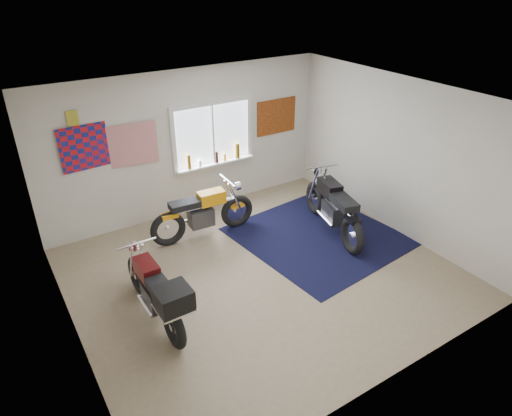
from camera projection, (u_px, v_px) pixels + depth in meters
ground at (262, 273)px, 7.11m from camera, size 5.50×5.50×0.00m
room_shell at (263, 177)px, 6.33m from camera, size 5.50×5.50×5.50m
navy_rug at (318, 236)px, 8.06m from camera, size 2.75×2.84×0.01m
window_assembly at (213, 138)px, 8.53m from camera, size 1.66×0.17×1.26m
oil_bottles at (219, 156)px, 8.67m from camera, size 1.11×0.09×0.30m
flag_display at (72, 118)px, 7.03m from camera, size 1.60×0.10×1.17m
triumph_poster at (276, 116)px, 9.14m from camera, size 0.90×0.03×0.70m
yellow_triumph at (203, 214)px, 7.90m from camera, size 1.93×0.58×0.97m
black_chrome_bike at (333, 208)px, 8.00m from camera, size 0.76×2.05×1.07m
maroon_tourer at (157, 293)px, 5.91m from camera, size 0.56×1.85×0.94m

